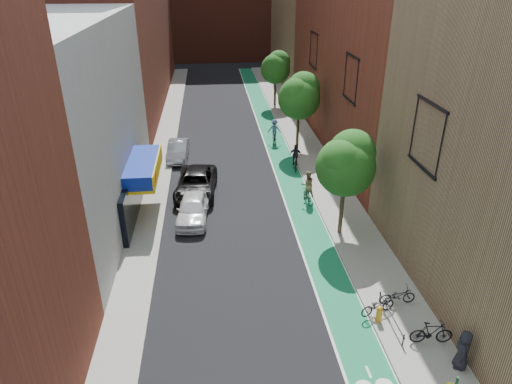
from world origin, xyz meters
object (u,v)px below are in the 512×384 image
object	(u,v)px
parked_car_white	(193,208)
cyclist_lane_near	(307,189)
parked_car_silver	(178,150)
fire_hydrant	(379,313)
cyclist_lane_mid	(295,160)
cyclist_lane_far	(275,132)
pedestrian	(463,350)
parked_car_black	(196,184)

from	to	relation	value
parked_car_white	cyclist_lane_near	bearing A→B (deg)	16.24
parked_car_silver	fire_hydrant	world-z (taller)	parked_car_silver
cyclist_lane_mid	cyclist_lane_far	size ratio (longest dim) A/B	0.94
parked_car_silver	fire_hydrant	bearing A→B (deg)	-61.73
parked_car_silver	cyclist_lane_far	bearing A→B (deg)	22.03
cyclist_lane_mid	cyclist_lane_far	world-z (taller)	cyclist_lane_far
parked_car_silver	pedestrian	xyz separation A→B (m)	(12.20, -23.64, 0.30)
parked_car_white	cyclist_lane_far	size ratio (longest dim) A/B	2.11
cyclist_lane_near	cyclist_lane_far	bearing A→B (deg)	-92.58
parked_car_white	cyclist_lane_mid	bearing A→B (deg)	46.75
parked_car_black	parked_car_silver	world-z (taller)	parked_car_black
parked_car_black	fire_hydrant	world-z (taller)	parked_car_black
cyclist_lane_near	pedestrian	bearing A→B (deg)	96.31
parked_car_silver	cyclist_lane_near	bearing A→B (deg)	-41.26
cyclist_lane_mid	parked_car_white	bearing A→B (deg)	52.45
fire_hydrant	parked_car_white	bearing A→B (deg)	129.14
parked_car_silver	cyclist_lane_far	distance (m)	9.01
cyclist_lane_mid	pedestrian	world-z (taller)	cyclist_lane_mid
parked_car_black	cyclist_lane_near	world-z (taller)	cyclist_lane_near
cyclist_lane_mid	cyclist_lane_near	bearing A→B (deg)	97.98
fire_hydrant	cyclist_lane_mid	bearing A→B (deg)	91.96
cyclist_lane_near	fire_hydrant	xyz separation A→B (m)	(0.80, -11.98, -0.43)
pedestrian	fire_hydrant	size ratio (longest dim) A/B	2.23
parked_car_silver	cyclist_lane_far	world-z (taller)	cyclist_lane_far
cyclist_lane_near	pedestrian	distance (m)	15.15
pedestrian	parked_car_silver	bearing A→B (deg)	-129.29
parked_car_black	cyclist_lane_near	xyz separation A→B (m)	(7.50, -1.95, 0.20)
cyclist_lane_near	cyclist_lane_far	size ratio (longest dim) A/B	1.02
cyclist_lane_far	pedestrian	distance (m)	26.86
parked_car_white	pedestrian	distance (m)	17.03
parked_car_white	pedestrian	bearing A→B (deg)	-46.58
parked_car_silver	cyclist_lane_mid	world-z (taller)	cyclist_lane_mid
cyclist_lane_near	cyclist_lane_far	world-z (taller)	cyclist_lane_near
parked_car_black	fire_hydrant	xyz separation A→B (m)	(8.30, -13.93, -0.23)
parked_car_silver	parked_car_white	bearing A→B (deg)	-79.20
pedestrian	fire_hydrant	distance (m)	3.69
parked_car_silver	cyclist_lane_mid	xyz separation A→B (m)	(9.30, -3.26, 0.05)
cyclist_lane_near	pedestrian	world-z (taller)	cyclist_lane_near
pedestrian	fire_hydrant	xyz separation A→B (m)	(-2.30, 2.85, -0.46)
cyclist_lane_mid	pedestrian	size ratio (longest dim) A/B	1.17
parked_car_white	cyclist_lane_near	distance (m)	7.81
pedestrian	cyclist_lane_near	bearing A→B (deg)	-144.78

